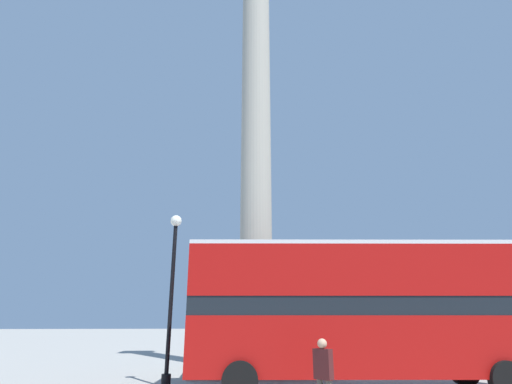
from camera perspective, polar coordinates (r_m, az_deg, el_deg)
ground_plane at (r=18.74m, az=-0.00°, el=-24.20°), size 200.00×200.00×0.00m
monument_column at (r=19.48m, az=-0.00°, el=-0.90°), size 5.56×5.56×25.78m
bus_b at (r=13.60m, az=14.33°, el=-15.79°), size 10.70×3.45×4.40m
equestrian_statue at (r=23.12m, az=21.31°, el=-18.22°), size 4.08×3.71×5.46m
street_lamp at (r=14.50m, az=-11.94°, el=-13.32°), size 0.40×0.40×5.72m
pedestrian_near_lamp at (r=9.85m, az=9.63°, el=-24.24°), size 0.41×0.45×1.66m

